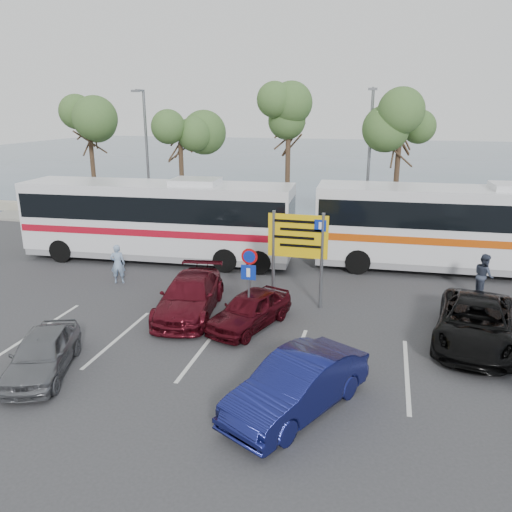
% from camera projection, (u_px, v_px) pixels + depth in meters
% --- Properties ---
extents(ground, '(120.00, 120.00, 0.00)m').
position_uv_depth(ground, '(248.00, 339.00, 16.11)').
color(ground, '#333235').
rests_on(ground, ground).
extents(kerb_strip, '(44.00, 2.40, 0.15)m').
position_uv_depth(kerb_strip, '(312.00, 234.00, 29.08)').
color(kerb_strip, gray).
rests_on(kerb_strip, ground).
extents(seawall, '(48.00, 0.80, 0.60)m').
position_uv_depth(seawall, '(317.00, 223.00, 30.87)').
color(seawall, '#A59D84').
rests_on(seawall, ground).
extents(sea, '(140.00, 140.00, 0.00)m').
position_uv_depth(sea, '(358.00, 159.00, 71.76)').
color(sea, '#405A66').
rests_on(sea, ground).
extents(tree_far_left, '(3.20, 3.20, 7.60)m').
position_uv_depth(tree_far_left, '(89.00, 122.00, 30.64)').
color(tree_far_left, '#382619').
rests_on(tree_far_left, kerb_strip).
extents(tree_left, '(3.20, 3.20, 7.20)m').
position_uv_depth(tree_left, '(180.00, 128.00, 29.29)').
color(tree_left, '#382619').
rests_on(tree_left, kerb_strip).
extents(tree_mid, '(3.20, 3.20, 8.00)m').
position_uv_depth(tree_mid, '(289.00, 117.00, 27.55)').
color(tree_mid, '#382619').
rests_on(tree_mid, kerb_strip).
extents(tree_right, '(3.20, 3.20, 7.40)m').
position_uv_depth(tree_right, '(400.00, 127.00, 26.25)').
color(tree_right, '#382619').
rests_on(tree_right, kerb_strip).
extents(street_lamp_left, '(0.45, 1.15, 8.01)m').
position_uv_depth(street_lamp_left, '(146.00, 152.00, 29.73)').
color(street_lamp_left, slate).
rests_on(street_lamp_left, kerb_strip).
extents(street_lamp_right, '(0.45, 1.15, 8.01)m').
position_uv_depth(street_lamp_right, '(369.00, 158.00, 26.61)').
color(street_lamp_right, slate).
rests_on(street_lamp_right, kerb_strip).
extents(direction_sign, '(2.20, 0.12, 3.60)m').
position_uv_depth(direction_sign, '(298.00, 243.00, 18.14)').
color(direction_sign, slate).
rests_on(direction_sign, ground).
extents(sign_no_stop, '(0.60, 0.08, 2.35)m').
position_uv_depth(sign_no_stop, '(250.00, 269.00, 18.02)').
color(sign_no_stop, slate).
rests_on(sign_no_stop, ground).
extents(sign_parking, '(0.50, 0.07, 2.25)m').
position_uv_depth(sign_parking, '(249.00, 287.00, 16.48)').
color(sign_parking, slate).
rests_on(sign_parking, ground).
extents(lane_markings, '(12.02, 4.20, 0.01)m').
position_uv_depth(lane_markings, '(204.00, 349.00, 15.46)').
color(lane_markings, silver).
rests_on(lane_markings, ground).
extents(coach_bus_left, '(13.05, 3.57, 4.02)m').
position_uv_depth(coach_bus_left, '(158.00, 222.00, 23.96)').
color(coach_bus_left, silver).
rests_on(coach_bus_left, ground).
extents(coach_bus_right, '(13.16, 3.39, 4.06)m').
position_uv_depth(coach_bus_right, '(464.00, 231.00, 22.19)').
color(coach_bus_right, silver).
rests_on(coach_bus_right, ground).
extents(car_silver_a, '(2.55, 3.87, 1.22)m').
position_uv_depth(car_silver_a, '(42.00, 353.00, 13.89)').
color(car_silver_a, slate).
rests_on(car_silver_a, ground).
extents(car_blue, '(3.32, 4.50, 1.41)m').
position_uv_depth(car_blue, '(297.00, 385.00, 12.14)').
color(car_blue, '#11154F').
rests_on(car_blue, ground).
extents(car_maroon, '(2.52, 4.89, 1.36)m').
position_uv_depth(car_maroon, '(190.00, 296.00, 17.93)').
color(car_maroon, '#530D18').
rests_on(car_maroon, ground).
extents(car_red, '(2.58, 3.91, 1.24)m').
position_uv_depth(car_red, '(250.00, 310.00, 16.86)').
color(car_red, '#410911').
rests_on(car_red, ground).
extents(suv_black, '(3.15, 5.35, 1.40)m').
position_uv_depth(suv_black, '(476.00, 323.00, 15.63)').
color(suv_black, black).
rests_on(suv_black, ground).
extents(pedestrian_near, '(0.71, 0.59, 1.68)m').
position_uv_depth(pedestrian_near, '(118.00, 264.00, 21.03)').
color(pedestrian_near, '#829CBE').
rests_on(pedestrian_near, ground).
extents(pedestrian_far, '(0.85, 0.98, 1.73)m').
position_uv_depth(pedestrian_far, '(484.00, 275.00, 19.53)').
color(pedestrian_far, '#343C4F').
rests_on(pedestrian_far, ground).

